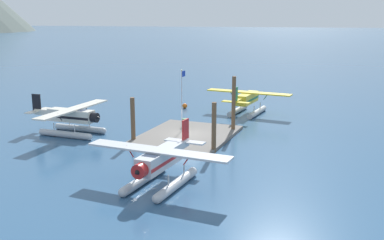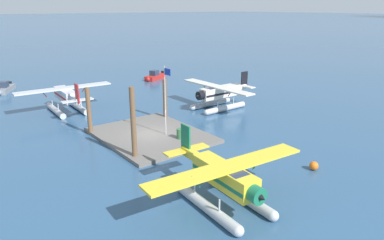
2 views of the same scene
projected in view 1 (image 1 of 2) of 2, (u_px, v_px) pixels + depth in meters
ground_plane at (187, 137)px, 43.36m from camera, size 1200.00×1200.00×0.00m
dock_platform at (187, 135)px, 43.33m from camera, size 10.40×8.38×0.30m
piling_near_left at (214, 128)px, 37.85m from camera, size 0.40×0.40×4.39m
piling_near_right at (234, 104)px, 44.67m from camera, size 0.40×0.40×5.70m
piling_far_left at (133, 120)px, 41.01m from camera, size 0.41×0.41×4.24m
flagpole at (182, 93)px, 43.78m from camera, size 0.95×0.10×6.15m
fuel_drum at (185, 123)px, 46.05m from camera, size 0.62×0.62×0.88m
mooring_buoy at (185, 106)px, 57.17m from camera, size 0.64×0.64×0.64m
seaplane_silver_port_aft at (160, 164)px, 30.30m from camera, size 7.98×10.45×3.84m
seaplane_cream_bow_left at (72, 119)px, 43.92m from camera, size 10.41×7.98×3.84m
seaplane_yellow_stbd_aft at (248, 101)px, 53.54m from camera, size 7.97×10.48×3.84m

